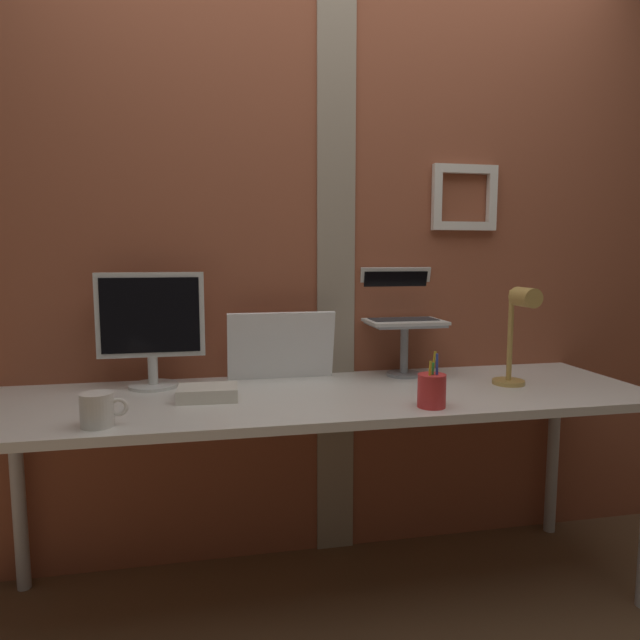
# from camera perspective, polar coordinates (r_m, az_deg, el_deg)

# --- Properties ---
(ground_plane) EXTENTS (6.00, 6.00, 0.00)m
(ground_plane) POSITION_cam_1_polar(r_m,az_deg,el_deg) (2.31, 3.30, -26.34)
(ground_plane) COLOR brown
(brick_wall_back) EXTENTS (3.44, 0.16, 2.43)m
(brick_wall_back) POSITION_cam_1_polar(r_m,az_deg,el_deg) (2.33, 0.95, 5.66)
(brick_wall_back) COLOR brown
(brick_wall_back) RESTS_ON ground_plane
(desk) EXTENTS (2.34, 0.68, 0.77)m
(desk) POSITION_cam_1_polar(r_m,az_deg,el_deg) (1.99, 0.58, -9.41)
(desk) COLOR silver
(desk) RESTS_ON ground_plane
(monitor) EXTENTS (0.38, 0.18, 0.42)m
(monitor) POSITION_cam_1_polar(r_m,az_deg,el_deg) (2.12, -16.97, -0.16)
(monitor) COLOR silver
(monitor) RESTS_ON desk
(laptop_stand) EXTENTS (0.28, 0.22, 0.22)m
(laptop_stand) POSITION_cam_1_polar(r_m,az_deg,el_deg) (2.26, 8.67, -2.07)
(laptop_stand) COLOR gray
(laptop_stand) RESTS_ON desk
(laptop) EXTENTS (0.30, 0.27, 0.22)m
(laptop) POSITION_cam_1_polar(r_m,az_deg,el_deg) (2.30, 8.16, 1.38)
(laptop) COLOR silver
(laptop) RESTS_ON laptop_stand
(whiteboard_panel) EXTENTS (0.42, 0.08, 0.27)m
(whiteboard_panel) POSITION_cam_1_polar(r_m,az_deg,el_deg) (2.17, -4.01, -2.67)
(whiteboard_panel) COLOR white
(whiteboard_panel) RESTS_ON desk
(desk_lamp) EXTENTS (0.12, 0.20, 0.37)m
(desk_lamp) POSITION_cam_1_polar(r_m,az_deg,el_deg) (2.15, 19.74, -0.54)
(desk_lamp) COLOR tan
(desk_lamp) RESTS_ON desk
(pen_cup) EXTENTS (0.09, 0.09, 0.18)m
(pen_cup) POSITION_cam_1_polar(r_m,az_deg,el_deg) (1.83, 11.41, -7.09)
(pen_cup) COLOR red
(pen_cup) RESTS_ON desk
(coffee_mug) EXTENTS (0.13, 0.09, 0.10)m
(coffee_mug) POSITION_cam_1_polar(r_m,az_deg,el_deg) (1.72, -21.87, -8.54)
(coffee_mug) COLOR silver
(coffee_mug) RESTS_ON desk
(paper_clutter_stack) EXTENTS (0.21, 0.15, 0.05)m
(paper_clutter_stack) POSITION_cam_1_polar(r_m,az_deg,el_deg) (1.93, -11.46, -7.35)
(paper_clutter_stack) COLOR silver
(paper_clutter_stack) RESTS_ON desk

